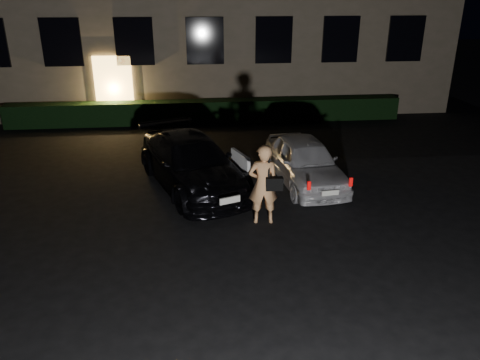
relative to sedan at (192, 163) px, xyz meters
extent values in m
plane|color=black|center=(0.63, -4.14, -0.66)|extent=(80.00, 80.00, 0.00)
cube|color=#FFC058|center=(-2.87, 6.80, 0.59)|extent=(1.40, 0.10, 2.50)
cube|color=black|center=(-4.57, 6.80, 2.34)|extent=(1.40, 0.10, 1.70)
cube|color=black|center=(-1.97, 6.80, 2.34)|extent=(1.40, 0.10, 1.70)
cube|color=black|center=(0.63, 6.80, 2.34)|extent=(1.40, 0.10, 1.70)
cube|color=black|center=(3.23, 6.80, 2.34)|extent=(1.40, 0.10, 1.70)
cube|color=black|center=(5.83, 6.80, 2.34)|extent=(1.40, 0.10, 1.70)
cube|color=black|center=(8.43, 6.80, 2.34)|extent=(1.40, 0.10, 1.70)
cube|color=black|center=(0.63, 6.36, -0.23)|extent=(15.00, 0.70, 0.85)
imported|color=black|center=(0.00, 0.00, 0.00)|extent=(3.28, 4.88, 1.31)
cube|color=white|center=(1.21, -0.44, 0.16)|extent=(0.40, 0.91, 0.44)
cube|color=silver|center=(0.80, -2.20, -0.08)|extent=(0.46, 0.20, 0.15)
imported|color=silver|center=(2.95, -0.05, -0.04)|extent=(1.83, 3.73, 1.22)
cube|color=red|center=(2.64, -1.82, 0.01)|extent=(0.08, 0.05, 0.20)
cube|color=red|center=(3.65, -1.70, 0.01)|extent=(0.08, 0.05, 0.20)
cube|color=silver|center=(3.15, -1.81, -0.19)|extent=(0.41, 0.08, 0.12)
imported|color=tan|center=(1.53, -2.17, 0.24)|extent=(0.67, 0.45, 1.79)
cube|color=black|center=(1.75, -2.30, 0.30)|extent=(0.37, 0.18, 0.28)
cube|color=black|center=(1.63, -2.26, 0.71)|extent=(0.04, 0.06, 0.56)
camera|label=1|loc=(0.08, -11.36, 4.14)|focal=35.00mm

